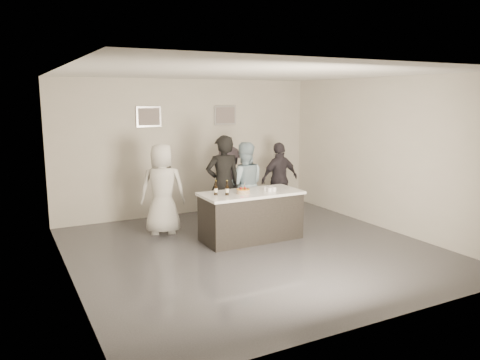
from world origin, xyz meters
The scene contains 19 objects.
floor centered at (0.00, 0.00, 0.00)m, with size 6.00×6.00×0.00m, color #3D3D42.
ceiling centered at (0.00, 0.00, 3.00)m, with size 6.00×6.00×0.00m, color white.
wall_back centered at (0.00, 3.00, 1.50)m, with size 6.00×0.04×3.00m, color beige.
wall_front centered at (0.00, -3.00, 1.50)m, with size 6.00×0.04×3.00m, color beige.
wall_left centered at (-3.00, 0.00, 1.50)m, with size 0.04×6.00×3.00m, color beige.
wall_right centered at (3.00, 0.00, 1.50)m, with size 0.04×6.00×3.00m, color beige.
picture_left centered at (-0.90, 2.97, 2.20)m, with size 0.54×0.04×0.44m, color #B2B2B7.
picture_right centered at (0.90, 2.97, 2.20)m, with size 0.54×0.04×0.44m, color #B2B2B7.
bar_counter centered at (0.25, 0.55, 0.45)m, with size 1.86×0.86×0.90m, color white.
cake centered at (0.06, 0.49, 0.94)m, with size 0.24×0.24×0.07m, color orange.
beer_bottle_a centered at (-0.43, 0.60, 1.03)m, with size 0.07×0.07×0.26m, color black.
beer_bottle_b centered at (-0.26, 0.49, 1.03)m, with size 0.07×0.07×0.26m, color black.
tumbler_cluster centered at (0.61, 0.47, 0.94)m, with size 0.19×0.19×0.08m, color gold.
candles centered at (-0.10, 0.22, 0.90)m, with size 0.24×0.08×0.01m, color pink.
person_main_black centered at (0.03, 1.26, 0.95)m, with size 0.69×0.45×1.90m, color black.
person_main_blue centered at (0.56, 1.40, 0.86)m, with size 0.84×0.65×1.73m, color #98B5C7.
person_guest_left centered at (-1.06, 1.68, 0.88)m, with size 0.86×0.56×1.76m, color silver.
person_guest_right centered at (1.70, 1.86, 0.82)m, with size 0.96×0.40×1.63m, color #322D36.
person_guest_back centered at (0.58, 2.13, 0.79)m, with size 1.01×0.58×1.57m, color #362F37.
Camera 1 is at (-3.80, -6.79, 2.62)m, focal length 35.00 mm.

